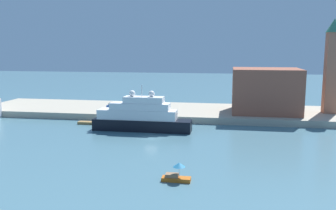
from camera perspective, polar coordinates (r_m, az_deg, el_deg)
ground at (r=75.23m, az=-2.72°, el=-5.32°), size 400.00×400.00×0.00m
quay_dock at (r=101.83m, az=0.64°, el=-1.04°), size 110.00×23.70×1.70m
large_yacht at (r=81.93m, az=-4.37°, el=-1.89°), size 22.47×4.35×10.52m
small_motorboat at (r=51.57m, az=1.34°, el=-10.95°), size 4.10×1.74×2.73m
work_barge at (r=91.05m, az=-12.10°, el=-2.79°), size 6.47×1.86×0.62m
harbor_building at (r=98.36m, az=15.25°, el=2.22°), size 17.32×13.99×11.65m
bell_tower at (r=102.63m, az=24.57°, el=6.09°), size 4.15×4.15×24.39m
parked_car at (r=104.21m, az=-8.52°, el=-0.10°), size 4.31×1.84×1.39m
person_figure at (r=100.75m, az=-6.75°, el=-0.25°), size 0.36×0.36×1.74m
mooring_bollard at (r=91.30m, az=-0.01°, el=-1.42°), size 0.47×0.47×0.78m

